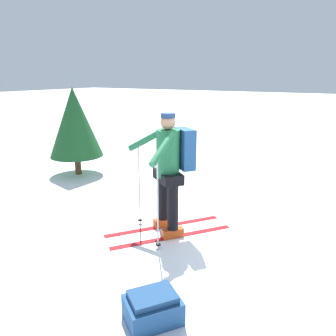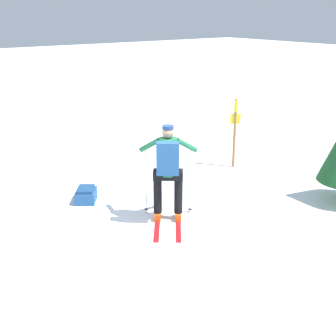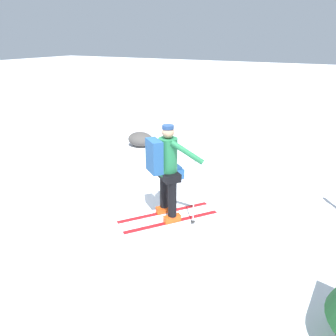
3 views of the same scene
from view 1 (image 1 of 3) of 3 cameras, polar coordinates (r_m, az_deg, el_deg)
The scene contains 4 objects.
ground_plane at distance 5.04m, azimuth 9.04°, elevation -10.23°, with size 80.00×80.00×0.00m, color white.
skier at distance 4.51m, azimuth 0.43°, elevation 0.38°, with size 1.46×1.70×1.72m.
dropped_backpack at distance 3.28m, azimuth -2.68°, elevation -23.16°, with size 0.59×0.62×0.29m.
pine_tree at distance 7.58m, azimuth -15.95°, elevation 7.66°, with size 1.18×1.18×1.96m.
Camera 1 is at (-1.61, 4.23, 2.21)m, focal length 35.00 mm.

